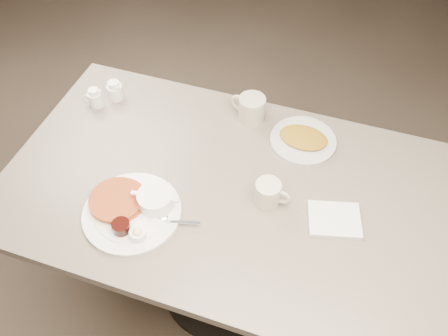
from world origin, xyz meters
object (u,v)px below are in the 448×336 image
(coffee_mug_far, at_px, (251,108))
(coffee_mug_near, at_px, (269,193))
(creamer_left, at_px, (95,98))
(creamer_right, at_px, (115,91))
(main_plate, at_px, (134,208))
(diner_table, at_px, (222,213))
(hash_plate, at_px, (303,140))

(coffee_mug_far, bearing_deg, coffee_mug_near, -65.12)
(coffee_mug_near, xyz_separation_m, creamer_left, (-0.76, 0.24, -0.01))
(creamer_right, bearing_deg, main_plate, -56.77)
(coffee_mug_near, relative_size, coffee_mug_far, 0.77)
(diner_table, height_order, coffee_mug_far, coffee_mug_far)
(coffee_mug_far, bearing_deg, main_plate, -113.26)
(creamer_right, distance_m, hash_plate, 0.76)
(creamer_left, height_order, hash_plate, creamer_left)
(creamer_left, bearing_deg, diner_table, -20.11)
(diner_table, height_order, creamer_left, creamer_left)
(hash_plate, bearing_deg, main_plate, -133.32)
(diner_table, bearing_deg, main_plate, -140.54)
(coffee_mug_far, bearing_deg, creamer_right, -173.66)
(coffee_mug_near, distance_m, hash_plate, 0.31)
(diner_table, xyz_separation_m, coffee_mug_far, (-0.00, 0.35, 0.22))
(main_plate, relative_size, hash_plate, 1.60)
(diner_table, height_order, coffee_mug_near, coffee_mug_near)
(creamer_right, bearing_deg, diner_table, -27.51)
(coffee_mug_near, bearing_deg, hash_plate, 80.11)
(main_plate, xyz_separation_m, hash_plate, (0.45, 0.48, -0.01))
(diner_table, bearing_deg, creamer_right, 152.49)
(coffee_mug_far, height_order, hash_plate, coffee_mug_far)
(diner_table, xyz_separation_m, creamer_right, (-0.55, 0.28, 0.21))
(diner_table, xyz_separation_m, hash_plate, (0.22, 0.29, 0.18))
(coffee_mug_far, bearing_deg, hash_plate, -15.19)
(creamer_right, bearing_deg, coffee_mug_far, 6.34)
(main_plate, relative_size, coffee_mug_near, 3.41)
(diner_table, relative_size, hash_plate, 5.89)
(diner_table, distance_m, coffee_mug_far, 0.41)
(coffee_mug_near, height_order, hash_plate, coffee_mug_near)
(main_plate, relative_size, coffee_mug_far, 2.63)
(diner_table, distance_m, creamer_right, 0.65)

